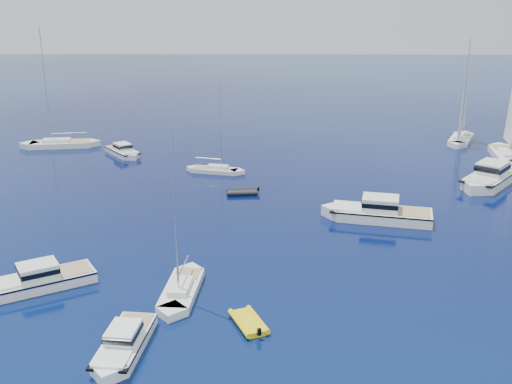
% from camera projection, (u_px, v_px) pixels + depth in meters
% --- Properties ---
extents(ground, '(400.00, 400.00, 0.00)m').
position_uv_depth(ground, '(275.00, 369.00, 35.04)').
color(ground, navy).
rests_on(ground, ground).
extents(motor_cruiser_near, '(3.11, 7.95, 2.04)m').
position_uv_depth(motor_cruiser_near, '(124.00, 351.00, 36.75)').
color(motor_cruiser_near, white).
rests_on(motor_cruiser_near, ground).
extents(motor_cruiser_left, '(9.41, 7.25, 2.44)m').
position_uv_depth(motor_cruiser_left, '(37.00, 288.00, 44.76)').
color(motor_cruiser_left, silver).
rests_on(motor_cruiser_left, ground).
extents(motor_cruiser_centre, '(11.90, 5.92, 2.99)m').
position_uv_depth(motor_cruiser_centre, '(377.00, 220.00, 58.44)').
color(motor_cruiser_centre, white).
rests_on(motor_cruiser_centre, ground).
extents(motor_cruiser_distant, '(10.77, 12.04, 3.26)m').
position_uv_depth(motor_cruiser_distant, '(490.00, 184.00, 69.57)').
color(motor_cruiser_distant, silver).
rests_on(motor_cruiser_distant, ground).
extents(motor_cruiser_horizon, '(6.69, 7.82, 2.09)m').
position_uv_depth(motor_cruiser_horizon, '(124.00, 155.00, 82.19)').
color(motor_cruiser_horizon, silver).
rests_on(motor_cruiser_horizon, ground).
extents(sailboat_fore, '(2.99, 9.07, 13.11)m').
position_uv_depth(sailboat_fore, '(182.00, 294.00, 43.86)').
color(sailboat_fore, white).
rests_on(sailboat_fore, ground).
extents(sailboat_centre, '(8.15, 3.81, 11.60)m').
position_uv_depth(sailboat_centre, '(215.00, 172.00, 74.14)').
color(sailboat_centre, silver).
rests_on(sailboat_centre, ground).
extents(sailboat_sails_r, '(5.60, 13.72, 19.59)m').
position_uv_depth(sailboat_sails_r, '(507.00, 160.00, 79.96)').
color(sailboat_sails_r, white).
rests_on(sailboat_sails_r, ground).
extents(sailboat_far_l, '(12.17, 4.91, 17.39)m').
position_uv_depth(sailboat_far_l, '(61.00, 147.00, 86.69)').
color(sailboat_far_l, silver).
rests_on(sailboat_far_l, ground).
extents(sailboat_sails_far, '(6.97, 10.86, 15.69)m').
position_uv_depth(sailboat_sails_far, '(460.00, 142.00, 89.68)').
color(sailboat_sails_far, white).
rests_on(sailboat_sails_far, ground).
extents(tender_yellow, '(3.28, 4.16, 0.95)m').
position_uv_depth(tender_yellow, '(249.00, 325.00, 39.68)').
color(tender_yellow, yellow).
rests_on(tender_yellow, ground).
extents(tender_grey_far, '(3.78, 2.35, 0.95)m').
position_uv_depth(tender_grey_far, '(242.00, 194.00, 66.01)').
color(tender_grey_far, black).
rests_on(tender_grey_far, ground).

